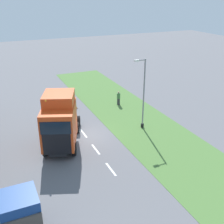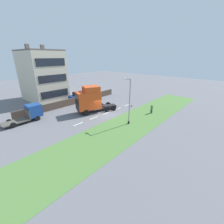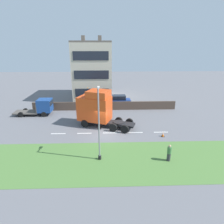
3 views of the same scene
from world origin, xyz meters
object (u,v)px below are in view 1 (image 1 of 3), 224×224
at_px(flatbed_truck, 21,220).
at_px(traffic_cone_lead, 76,106).
at_px(pedestrian, 119,98).
at_px(lamp_post, 143,97).
at_px(lorry_cab, 60,122).

distance_m(flatbed_truck, traffic_cone_lead, 18.63).
xyz_separation_m(pedestrian, traffic_cone_lead, (4.99, -0.94, -0.53)).
xyz_separation_m(lamp_post, pedestrian, (-0.54, -6.47, -2.40)).
distance_m(flatbed_truck, lamp_post, 15.77).
distance_m(lorry_cab, traffic_cone_lead, 9.10).
height_order(lorry_cab, traffic_cone_lead, lorry_cab).
bearing_deg(pedestrian, lorry_cab, 39.01).
distance_m(lorry_cab, lamp_post, 8.25).
height_order(flatbed_truck, traffic_cone_lead, flatbed_truck).
relative_size(pedestrian, traffic_cone_lead, 2.86).
xyz_separation_m(flatbed_truck, pedestrian, (-13.10, -15.81, -0.53)).
relative_size(lorry_cab, flatbed_truck, 1.32).
bearing_deg(lamp_post, pedestrian, -94.74).
bearing_deg(lamp_post, flatbed_truck, 36.63).
bearing_deg(flatbed_truck, traffic_cone_lead, 63.75).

